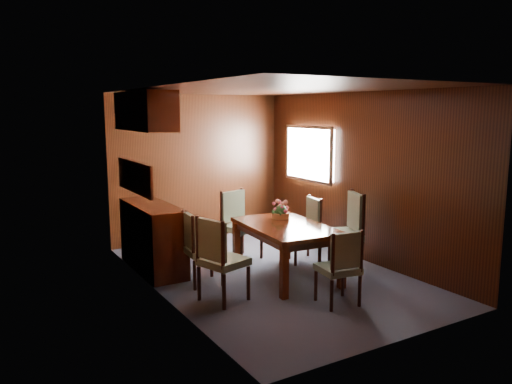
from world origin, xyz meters
TOP-DOWN VIEW (x-y plane):
  - ground at (0.00, 0.00)m, footprint 4.50×4.50m
  - room_shell at (-0.10, 0.33)m, footprint 3.06×4.52m
  - sideboard at (-1.25, 1.00)m, footprint 0.48×1.40m
  - dining_table at (0.13, -0.17)m, footprint 1.04×1.54m
  - chair_left_near at (-1.01, -0.51)m, footprint 0.56×0.58m
  - chair_left_far at (-0.97, 0.15)m, footprint 0.45×0.47m
  - chair_right_near at (0.95, -0.39)m, footprint 0.65×0.66m
  - chair_right_far at (0.79, 0.27)m, footprint 0.50×0.52m
  - chair_head at (0.09, -1.30)m, footprint 0.46×0.45m
  - chair_foot at (0.01, 0.89)m, footprint 0.58×0.56m
  - flower_centerpiece at (0.29, 0.20)m, footprint 0.26×0.26m

SIDE VIEW (x-z plane):
  - ground at x=0.00m, z-range 0.00..0.00m
  - sideboard at x=-1.25m, z-range 0.00..0.90m
  - chair_head at x=0.09m, z-range 0.05..0.92m
  - chair_left_far at x=-0.97m, z-range 0.05..0.97m
  - chair_right_far at x=0.79m, z-range 0.05..0.98m
  - chair_left_near at x=-1.01m, z-range 0.05..1.04m
  - chair_foot at x=0.01m, z-range 0.05..1.05m
  - dining_table at x=0.13m, z-range 0.25..0.94m
  - chair_right_near at x=0.95m, z-range 0.06..1.14m
  - flower_centerpiece at x=0.29m, z-range 0.68..0.94m
  - room_shell at x=-0.10m, z-range 0.43..2.84m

